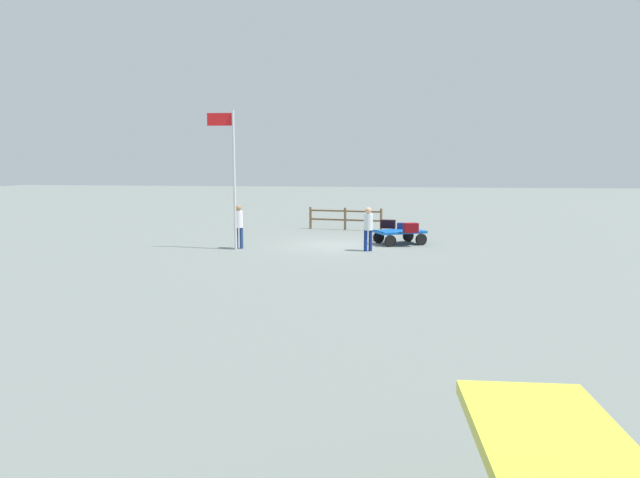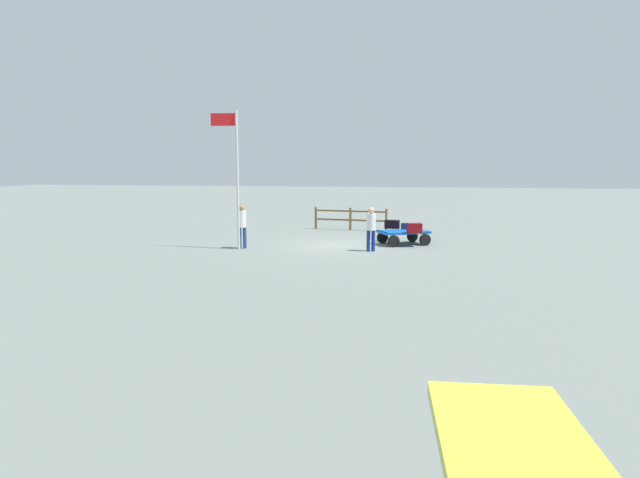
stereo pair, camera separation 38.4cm
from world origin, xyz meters
name	(u,v)px [view 2 (the right image)]	position (x,y,z in m)	size (l,w,h in m)	color
ground_plane	(340,245)	(0.00, 0.00, 0.00)	(120.00, 120.00, 0.00)	slate
luggage_cart	(403,234)	(-2.60, -0.74, 0.44)	(2.33, 2.01, 0.59)	#0F54B1
suitcase_navy	(408,226)	(-2.79, -1.32, 0.72)	(0.60, 0.40, 0.26)	navy
suitcase_grey	(414,228)	(-3.06, -0.10, 0.78)	(0.65, 0.51, 0.39)	maroon
suitcase_tan	(392,224)	(-2.11, -1.47, 0.77)	(0.66, 0.37, 0.37)	black
worker_lead	(371,225)	(-1.39, 1.32, 1.02)	(0.47, 0.47, 1.72)	navy
worker_trailing	(242,223)	(3.78, 1.46, 1.03)	(0.44, 0.44, 1.76)	navy
flagpole	(235,168)	(3.96, 1.69, 3.21)	(1.08, 0.10, 5.44)	silver
wooden_fence	(350,217)	(0.18, -5.37, 0.66)	(3.84, 0.65, 1.16)	brown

